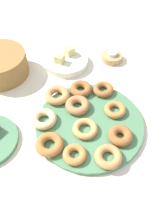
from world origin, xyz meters
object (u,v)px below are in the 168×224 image
donut_10 (103,89)px  donut_7 (85,129)px  donut_0 (81,89)px  fruit_bowl (66,62)px  donut_9 (75,154)px  donut_3 (115,110)px  donut_6 (78,105)px  donut_2 (120,136)px  donut_5 (49,144)px  donut_1 (57,95)px  candle_holder (112,57)px  melon_chunk_right (70,51)px  donut_4 (44,119)px  melon_chunk_left (60,59)px  tealight (112,53)px  donut_plate (90,124)px  donut_8 (108,157)px

donut_10 → donut_7: bearing=-152.4°
donut_0 → donut_10: size_ratio=1.06×
fruit_bowl → donut_9: bearing=-125.4°
donut_3 → donut_6: 0.14m
donut_2 → donut_5: 0.23m
donut_1 → donut_10: 0.18m
donut_5 → donut_7: 0.13m
donut_5 → donut_2: bearing=-33.3°
candle_holder → melon_chunk_right: melon_chunk_right is taller
donut_4 → melon_chunk_left: (0.23, 0.21, 0.02)m
donut_3 → donut_9: same height
donut_5 → tealight: bearing=21.5°
donut_9 → donut_3: bearing=10.6°
donut_3 → melon_chunk_right: melon_chunk_right is taller
donut_4 → melon_chunk_right: size_ratio=2.46×
donut_plate → donut_1: 0.17m
donut_5 → donut_8: 0.19m
donut_9 → melon_chunk_left: 0.45m
donut_plate → candle_holder: size_ratio=4.08×
donut_6 → donut_9: 0.20m
donut_8 → donut_9: 0.10m
donut_plate → donut_6: 0.08m
donut_plate → melon_chunk_right: (0.18, 0.33, 0.04)m
donut_7 → melon_chunk_left: (0.15, 0.33, 0.02)m
donut_1 → candle_holder: 0.34m
donut_9 → melon_chunk_left: bearing=58.1°
donut_6 → donut_7: donut_6 is taller
donut_plate → donut_3: donut_3 is taller
donut_0 → donut_9: (-0.20, -0.20, -0.00)m
donut_3 → candle_holder: (0.22, 0.23, -0.01)m
donut_8 → melon_chunk_left: bearing=70.1°
donut_0 → candle_holder: donut_0 is taller
donut_2 → donut_5: (-0.19, 0.13, -0.00)m
donut_0 → donut_9: size_ratio=1.14×
donut_0 → candle_holder: 0.26m
donut_1 → melon_chunk_left: melon_chunk_left is taller
donut_8 → melon_chunk_right: melon_chunk_right is taller
donut_7 → donut_10: size_ratio=1.07×
donut_plate → donut_8: size_ratio=4.42×
donut_7 → donut_plate: bearing=23.8°
donut_0 → donut_3: bearing=-80.8°
donut_10 → donut_3: bearing=-111.2°
donut_plate → donut_0: bearing=60.6°
candle_holder → melon_chunk_right: 0.19m
donut_1 → donut_10: donut_1 is taller
tealight → fruit_bowl: bearing=147.6°
donut_plate → donut_7: size_ratio=4.40×
donut_8 → candle_holder: 0.51m
donut_8 → donut_10: bearing=48.6°
donut_9 → melon_chunk_right: size_ratio=2.08×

